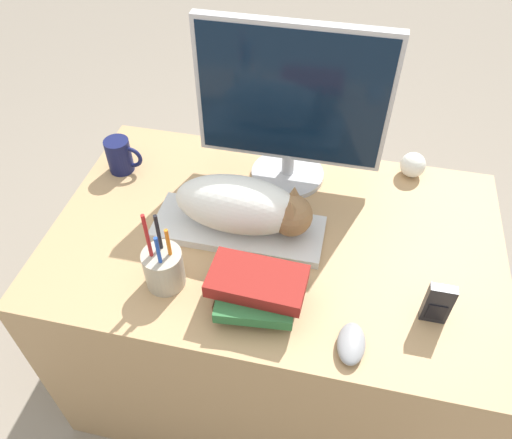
{
  "coord_description": "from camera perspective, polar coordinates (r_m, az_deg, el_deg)",
  "views": [
    {
      "loc": [
        0.14,
        -0.51,
        1.69
      ],
      "look_at": [
        -0.05,
        0.36,
        0.77
      ],
      "focal_mm": 35.0,
      "sensor_mm": 36.0,
      "label": 1
    }
  ],
  "objects": [
    {
      "name": "coffee_mug",
      "position": [
        1.54,
        -15.25,
        7.05
      ],
      "size": [
        0.11,
        0.07,
        0.11
      ],
      "color": "#141947",
      "rests_on": "desk"
    },
    {
      "name": "pen_cup",
      "position": [
        1.2,
        -10.5,
        -5.42
      ],
      "size": [
        0.09,
        0.09,
        0.23
      ],
      "color": "#B2A893",
      "rests_on": "desk"
    },
    {
      "name": "baseball",
      "position": [
        1.55,
        17.49,
        5.98
      ],
      "size": [
        0.07,
        0.07,
        0.07
      ],
      "color": "silver",
      "rests_on": "desk"
    },
    {
      "name": "computer_mouse",
      "position": [
        1.13,
        10.83,
        -13.75
      ],
      "size": [
        0.06,
        0.11,
        0.03
      ],
      "color": "gray",
      "rests_on": "desk"
    },
    {
      "name": "cat",
      "position": [
        1.26,
        -1.14,
        1.54
      ],
      "size": [
        0.36,
        0.15,
        0.15
      ],
      "color": "white",
      "rests_on": "keyboard"
    },
    {
      "name": "keyboard",
      "position": [
        1.33,
        -2.01,
        -1.04
      ],
      "size": [
        0.45,
        0.17,
        0.02
      ],
      "color": "silver",
      "rests_on": "desk"
    },
    {
      "name": "book_stack",
      "position": [
        1.15,
        -0.07,
        -7.89
      ],
      "size": [
        0.22,
        0.18,
        0.1
      ],
      "color": "brown",
      "rests_on": "desk"
    },
    {
      "name": "monitor",
      "position": [
        1.35,
        4.06,
        13.05
      ],
      "size": [
        0.51,
        0.21,
        0.47
      ],
      "color": "#B7B7BC",
      "rests_on": "desk"
    },
    {
      "name": "desk",
      "position": [
        1.61,
        1.82,
        -10.24
      ],
      "size": [
        1.19,
        0.75,
        0.71
      ],
      "color": "tan",
      "rests_on": "ground_plane"
    },
    {
      "name": "phone",
      "position": [
        1.19,
        20.06,
        -9.05
      ],
      "size": [
        0.06,
        0.03,
        0.11
      ],
      "color": "black",
      "rests_on": "desk"
    }
  ]
}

